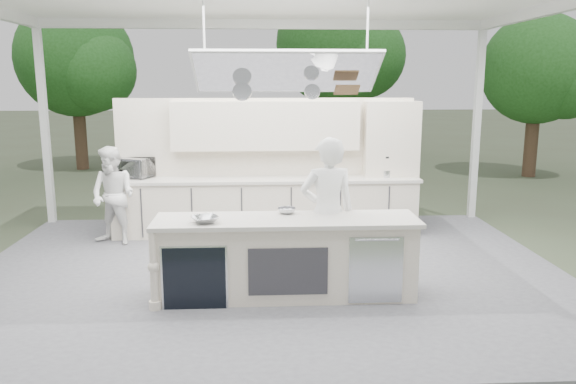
{
  "coord_description": "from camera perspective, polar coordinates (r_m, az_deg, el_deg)",
  "views": [
    {
      "loc": [
        -0.12,
        -7.27,
        2.65
      ],
      "look_at": [
        0.29,
        0.4,
        1.13
      ],
      "focal_mm": 35.0,
      "sensor_mm": 36.0,
      "label": 1
    }
  ],
  "objects": [
    {
      "name": "ground",
      "position": [
        7.74,
        -1.98,
        -8.8
      ],
      "size": [
        90.0,
        90.0,
        0.0
      ],
      "primitive_type": "plane",
      "color": "#424F36",
      "rests_on": "ground"
    },
    {
      "name": "stage_deck",
      "position": [
        7.72,
        -1.99,
        -8.39
      ],
      "size": [
        8.0,
        6.0,
        0.12
      ],
      "primitive_type": "cube",
      "color": "slate",
      "rests_on": "ground"
    },
    {
      "name": "demo_island",
      "position": [
        6.69,
        -0.34,
        -6.66
      ],
      "size": [
        3.1,
        0.79,
        0.95
      ],
      "color": "beige",
      "rests_on": "stage_deck"
    },
    {
      "name": "back_counter",
      "position": [
        9.4,
        -2.22,
        -1.39
      ],
      "size": [
        5.08,
        0.72,
        0.95
      ],
      "color": "beige",
      "rests_on": "stage_deck"
    },
    {
      "name": "back_wall_unit",
      "position": [
        9.46,
        0.41,
        4.7
      ],
      "size": [
        5.05,
        0.48,
        2.25
      ],
      "color": "beige",
      "rests_on": "stage_deck"
    },
    {
      "name": "tree_cluster",
      "position": [
        17.06,
        -3.24,
        13.36
      ],
      "size": [
        19.55,
        9.4,
        5.85
      ],
      "color": "#4F3527",
      "rests_on": "ground"
    },
    {
      "name": "head_chef",
      "position": [
        6.92,
        4.02,
        -2.13
      ],
      "size": [
        0.73,
        0.52,
        1.87
      ],
      "primitive_type": "imported",
      "rotation": [
        0.0,
        0.0,
        3.25
      ],
      "color": "white",
      "rests_on": "stage_deck"
    },
    {
      "name": "sous_chef",
      "position": [
        9.15,
        -17.33,
        -0.37
      ],
      "size": [
        0.92,
        0.84,
        1.54
      ],
      "primitive_type": "imported",
      "rotation": [
        0.0,
        0.0,
        -0.42
      ],
      "color": "white",
      "rests_on": "stage_deck"
    },
    {
      "name": "toaster_oven",
      "position": [
        9.69,
        -15.4,
        2.41
      ],
      "size": [
        0.7,
        0.6,
        0.33
      ],
      "primitive_type": "imported",
      "rotation": [
        0.0,
        0.0,
        -0.4
      ],
      "color": "#B6B9BE",
      "rests_on": "back_counter"
    },
    {
      "name": "bowl_large",
      "position": [
        6.44,
        -8.44,
        -2.78
      ],
      "size": [
        0.4,
        0.4,
        0.07
      ],
      "primitive_type": "imported",
      "rotation": [
        0.0,
        0.0,
        0.4
      ],
      "color": "#ADAFB4",
      "rests_on": "demo_island"
    },
    {
      "name": "bowl_small",
      "position": [
        6.81,
        -0.13,
        -1.9
      ],
      "size": [
        0.26,
        0.26,
        0.07
      ],
      "primitive_type": "imported",
      "rotation": [
        0.0,
        0.0,
        -0.18
      ],
      "color": "#B0B2B7",
      "rests_on": "demo_island"
    }
  ]
}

